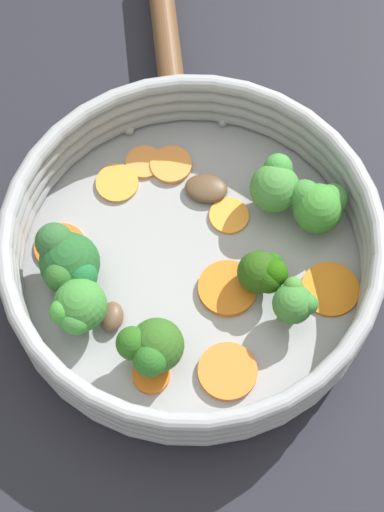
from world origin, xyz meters
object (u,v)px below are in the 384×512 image
at_px(carrot_slice_0, 229,216).
at_px(carrot_slice_5, 227,288).
at_px(mushroom_piece_0, 206,188).
at_px(carrot_slice_2, 330,289).
at_px(carrot_slice_6, 144,162).
at_px(broccoli_floret_4, 68,261).
at_px(broccoli_floret_6, 294,303).
at_px(broccoli_floret_3, 276,184).
at_px(carrot_slice_7, 60,247).
at_px(broccoli_floret_5, 147,346).
at_px(carrot_slice_1, 153,376).
at_px(broccoli_floret_2, 264,271).
at_px(carrot_slice_8, 228,371).
at_px(carrot_slice_4, 117,183).
at_px(broccoli_floret_0, 78,309).
at_px(broccoli_floret_1, 318,205).
at_px(carrot_slice_3, 171,165).
at_px(skillet, 192,268).
at_px(mushroom_piece_1, 112,317).

distance_m(carrot_slice_0, carrot_slice_5, 0.07).
bearing_deg(carrot_slice_5, mushroom_piece_0, 28.54).
xyz_separation_m(carrot_slice_2, carrot_slice_6, (0.06, 0.18, 0.00)).
distance_m(broccoli_floret_4, broccoli_floret_6, 0.18).
bearing_deg(mushroom_piece_0, broccoli_floret_3, -81.07).
xyz_separation_m(carrot_slice_7, broccoli_floret_5, (-0.07, -0.10, 0.03)).
relative_size(carrot_slice_1, carrot_slice_5, 0.61).
relative_size(broccoli_floret_2, mushroom_piece_0, 1.11).
distance_m(carrot_slice_6, broccoli_floret_5, 0.18).
relative_size(carrot_slice_2, broccoli_floret_2, 1.17).
bearing_deg(broccoli_floret_2, carrot_slice_8, 177.03).
bearing_deg(carrot_slice_4, carrot_slice_2, -100.91).
height_order(carrot_slice_2, carrot_slice_4, same).
bearing_deg(carrot_slice_8, carrot_slice_6, 38.33).
distance_m(carrot_slice_6, broccoli_floret_4, 0.12).
relative_size(carrot_slice_6, broccoli_floret_2, 0.79).
relative_size(carrot_slice_2, carrot_slice_5, 0.99).
bearing_deg(broccoli_floret_3, broccoli_floret_0, 143.32).
bearing_deg(broccoli_floret_6, broccoli_floret_2, 56.16).
bearing_deg(broccoli_floret_2, broccoli_floret_1, -20.41).
distance_m(carrot_slice_3, mushroom_piece_0, 0.04).
xyz_separation_m(skillet, carrot_slice_8, (-0.08, -0.05, 0.01)).
distance_m(carrot_slice_2, carrot_slice_6, 0.19).
height_order(carrot_slice_3, broccoli_floret_4, broccoli_floret_4).
distance_m(carrot_slice_2, carrot_slice_8, 0.11).
distance_m(carrot_slice_4, broccoli_floret_6, 0.19).
bearing_deg(carrot_slice_0, carrot_slice_2, -111.39).
relative_size(broccoli_floret_3, broccoli_floret_6, 1.12).
xyz_separation_m(broccoli_floret_3, mushroom_piece_0, (-0.01, 0.06, -0.02)).
relative_size(carrot_slice_1, carrot_slice_6, 0.91).
bearing_deg(broccoli_floret_6, carrot_slice_2, -37.85).
distance_m(skillet, broccoli_floret_3, 0.10).
bearing_deg(broccoli_floret_3, carrot_slice_4, 101.20).
xyz_separation_m(carrot_slice_7, mushroom_piece_1, (-0.05, -0.06, 0.01)).
xyz_separation_m(broccoli_floret_1, broccoli_floret_6, (-0.09, -0.00, -0.00)).
distance_m(carrot_slice_7, broccoli_floret_4, 0.04).
xyz_separation_m(carrot_slice_3, broccoli_floret_3, (-0.01, -0.09, 0.03)).
height_order(carrot_slice_6, broccoli_floret_6, broccoli_floret_6).
xyz_separation_m(carrot_slice_3, mushroom_piece_0, (-0.01, -0.04, 0.00)).
bearing_deg(broccoli_floret_4, carrot_slice_8, -104.92).
xyz_separation_m(carrot_slice_6, mushroom_piece_1, (-0.14, -0.02, 0.00)).
height_order(carrot_slice_7, broccoli_floret_4, broccoli_floret_4).
xyz_separation_m(carrot_slice_5, broccoli_floret_0, (-0.06, 0.10, 0.03)).
bearing_deg(carrot_slice_8, mushroom_piece_1, 82.54).
bearing_deg(carrot_slice_5, carrot_slice_2, -71.86).
distance_m(broccoli_floret_6, mushroom_piece_1, 0.14).
bearing_deg(broccoli_floret_3, carrot_slice_0, 130.14).
bearing_deg(broccoli_floret_0, mushroom_piece_1, -66.63).
distance_m(skillet, broccoli_floret_6, 0.10).
xyz_separation_m(carrot_slice_0, carrot_slice_7, (-0.07, 0.12, -0.00)).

